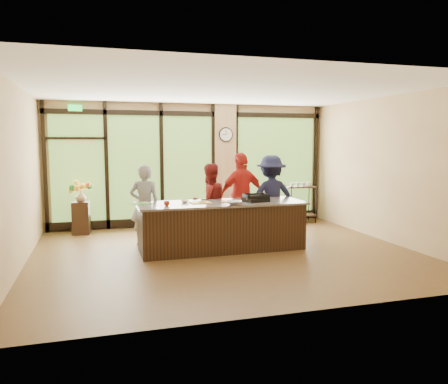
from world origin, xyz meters
TOP-DOWN VIEW (x-y plane):
  - floor at (0.00, 0.00)m, footprint 7.00×7.00m
  - ceiling at (0.00, 0.00)m, footprint 7.00×7.00m
  - back_wall at (0.00, 3.00)m, footprint 7.00×0.00m
  - left_wall at (-3.50, 0.00)m, footprint 0.00×6.00m
  - right_wall at (3.50, 0.00)m, footprint 0.00×6.00m
  - window_wall at (0.16, 2.95)m, footprint 6.90×0.12m
  - island_base at (0.00, 0.30)m, footprint 3.10×1.00m
  - countertop at (0.00, 0.30)m, footprint 3.20×1.10m
  - wall_clock at (0.85, 2.87)m, footprint 0.36×0.04m
  - cook_left at (-1.38, 1.08)m, footprint 0.65×0.48m
  - cook_midleft at (-0.06, 1.01)m, footprint 0.92×0.79m
  - cook_midright at (0.66, 1.03)m, footprint 1.15×0.67m
  - cook_right at (1.30, 0.99)m, footprint 1.19×0.72m
  - roasting_pan at (0.65, 0.18)m, footprint 0.51×0.44m
  - mixing_bowl at (0.13, -0.10)m, footprint 0.37×0.37m
  - cutting_board_left at (-1.50, 0.50)m, footprint 0.43×0.38m
  - cutting_board_center at (-0.41, 0.32)m, footprint 0.41×0.32m
  - cutting_board_right at (0.20, 0.33)m, footprint 0.45×0.38m
  - prep_bowl_near at (-0.68, 0.45)m, footprint 0.18×0.18m
  - prep_bowl_mid at (0.19, 0.01)m, footprint 0.18×0.18m
  - prep_bowl_far at (-0.26, 0.73)m, footprint 0.15×0.15m
  - red_ramekin at (-1.08, 0.12)m, footprint 0.13×0.13m
  - flower_stand at (-2.64, 2.54)m, footprint 0.41×0.41m
  - flower_vase at (-2.64, 2.54)m, footprint 0.30×0.30m
  - bar_cart at (2.74, 2.48)m, footprint 0.82×0.56m

SIDE VIEW (x-z plane):
  - floor at x=0.00m, z-range 0.00..0.00m
  - flower_stand at x=-2.64m, z-range 0.00..0.73m
  - island_base at x=0.00m, z-range 0.00..0.88m
  - bar_cart at x=2.74m, z-range 0.10..1.14m
  - cook_left at x=-1.38m, z-range 0.00..1.62m
  - cook_midleft at x=-0.06m, z-range 0.00..1.63m
  - flower_vase at x=-2.64m, z-range 0.73..0.98m
  - cook_right at x=1.30m, z-range 0.00..1.79m
  - countertop at x=0.00m, z-range 0.88..0.92m
  - cook_midright at x=0.66m, z-range 0.00..1.85m
  - cutting_board_left at x=-1.50m, z-range 0.92..0.93m
  - cutting_board_right at x=0.20m, z-range 0.92..0.93m
  - cutting_board_center at x=-0.41m, z-range 0.92..0.93m
  - prep_bowl_far at x=-0.26m, z-range 0.92..0.95m
  - prep_bowl_mid at x=0.19m, z-range 0.92..0.96m
  - prep_bowl_near at x=-0.68m, z-range 0.92..0.97m
  - mixing_bowl at x=0.13m, z-range 0.92..0.99m
  - roasting_pan at x=0.65m, z-range 0.92..1.00m
  - red_ramekin at x=-1.08m, z-range 0.92..1.00m
  - window_wall at x=0.16m, z-range -0.11..2.89m
  - back_wall at x=0.00m, z-range -2.00..5.00m
  - left_wall at x=-3.50m, z-range -1.50..4.50m
  - right_wall at x=3.50m, z-range -1.50..4.50m
  - wall_clock at x=0.85m, z-range 2.07..2.43m
  - ceiling at x=0.00m, z-range 3.00..3.00m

